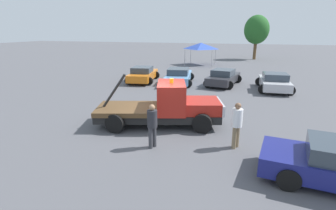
% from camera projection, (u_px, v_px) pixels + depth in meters
% --- Properties ---
extents(ground_plane, '(160.00, 160.00, 0.00)m').
position_uv_depth(ground_plane, '(158.00, 125.00, 12.79)').
color(ground_plane, '#545459').
extents(tow_truck, '(6.27, 3.69, 2.51)m').
position_uv_depth(tow_truck, '(166.00, 107.00, 12.54)').
color(tow_truck, black).
rests_on(tow_truck, ground).
extents(person_near_truck, '(0.41, 0.41, 1.83)m').
position_uv_depth(person_near_truck, '(237.00, 122.00, 10.04)').
color(person_near_truck, '#847051').
rests_on(person_near_truck, ground).
extents(person_at_hood, '(0.39, 0.39, 1.76)m').
position_uv_depth(person_at_hood, '(152.00, 123.00, 10.06)').
color(person_at_hood, '#38383D').
rests_on(person_at_hood, ground).
extents(parked_car_orange, '(2.89, 4.76, 1.34)m').
position_uv_depth(parked_car_orange, '(143.00, 74.00, 23.31)').
color(parked_car_orange, orange).
rests_on(parked_car_orange, ground).
extents(parked_car_skyblue, '(3.01, 5.08, 1.34)m').
position_uv_depth(parked_car_skyblue, '(179.00, 76.00, 22.43)').
color(parked_car_skyblue, '#669ED1').
rests_on(parked_car_skyblue, ground).
extents(parked_car_charcoal, '(2.89, 4.69, 1.34)m').
position_uv_depth(parked_car_charcoal, '(223.00, 77.00, 21.82)').
color(parked_car_charcoal, '#2D2D33').
rests_on(parked_car_charcoal, ground).
extents(parked_car_silver, '(2.70, 4.38, 1.34)m').
position_uv_depth(parked_car_silver, '(274.00, 82.00, 19.92)').
color(parked_car_silver, '#B7B7BC').
rests_on(parked_car_silver, ground).
extents(canopy_tent_blue, '(3.50, 3.50, 2.85)m').
position_uv_depth(canopy_tent_blue, '(201.00, 46.00, 34.02)').
color(canopy_tent_blue, '#9E9EA3').
rests_on(canopy_tent_blue, ground).
extents(tree_left, '(3.73, 3.73, 6.65)m').
position_uv_depth(tree_left, '(257.00, 30.00, 39.92)').
color(tree_left, brown).
rests_on(tree_left, ground).
extents(traffic_cone, '(0.40, 0.40, 0.55)m').
position_uv_depth(traffic_cone, '(198.00, 99.00, 16.47)').
color(traffic_cone, black).
rests_on(traffic_cone, ground).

